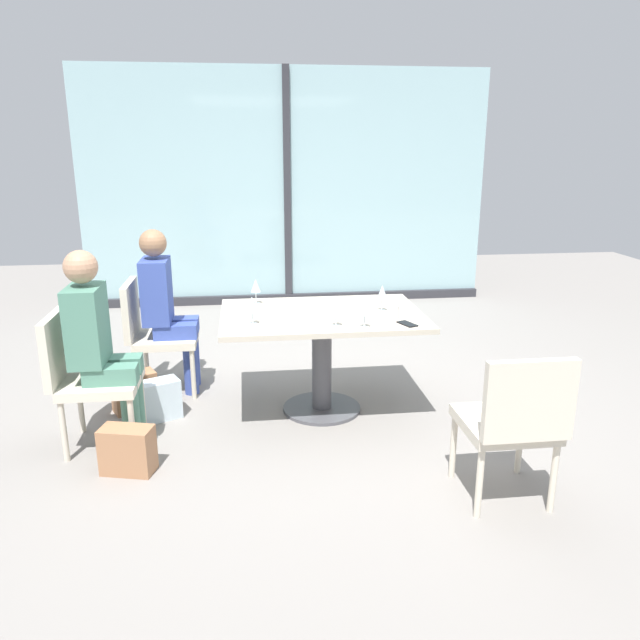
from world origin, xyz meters
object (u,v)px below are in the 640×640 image
Objects in this scene: chair_far_left at (153,330)px; coffee_cup at (393,312)px; person_far_left at (166,303)px; wine_glass_0 at (252,305)px; cell_phone_on_table at (407,324)px; handbag_0 at (135,392)px; wine_glass_4 at (365,308)px; handbag_1 at (128,450)px; wine_glass_3 at (256,286)px; chair_front_right at (514,419)px; wine_glass_2 at (382,293)px; chair_side_end at (84,372)px; dining_table_main at (322,336)px; person_side_end at (99,340)px; wine_glass_1 at (336,307)px; handbag_2 at (158,400)px.

chair_far_left is 9.67× the size of coffee_cup.
wine_glass_0 is at bearing -48.96° from person_far_left.
cell_phone_on_table is 2.02m from handbag_0.
wine_glass_4 is 1.67m from handbag_1.
wine_glass_3 is 0.96m from wine_glass_4.
chair_front_right is 6.04× the size of cell_phone_on_table.
wine_glass_2 is (1.66, -0.52, 0.37)m from chair_far_left.
handbag_0 is at bearing 145.71° from chair_front_right.
chair_side_end is 0.98m from person_far_left.
wine_glass_3 is (-0.45, 0.31, 0.30)m from dining_table_main.
person_side_end is at bearing 0.00° from chair_side_end.
wine_glass_3 is at bearing 145.45° from dining_table_main.
person_side_end is 6.81× the size of wine_glass_4.
person_far_left is 6.81× the size of wine_glass_1.
wine_glass_2 is 1.74m from handbag_2.
wine_glass_4 is 1.60m from handbag_2.
handbag_1 is at bearing -163.05° from wine_glass_1.
dining_table_main is 4.64× the size of handbag_2.
wine_glass_4 is at bearing -117.18° from wine_glass_2.
wine_glass_0 is 1.01m from cell_phone_on_table.
wine_glass_2 is at bearing 0.60° from dining_table_main.
handbag_0 is 0.90m from handbag_1.
chair_side_end is 2.02m from wine_glass_2.
chair_front_right is at bearing -59.88° from handbag_0.
handbag_0 is (-1.34, 0.17, -0.42)m from dining_table_main.
handbag_0 is at bearing -107.10° from chair_far_left.
chair_far_left is 4.70× the size of wine_glass_3.
wine_glass_0 is at bearing 149.59° from cell_phone_on_table.
handbag_1 is (-1.24, -0.72, -0.42)m from dining_table_main.
wine_glass_0 and wine_glass_2 have the same top height.
wine_glass_2 is 1.00× the size of wine_glass_3.
person_far_left is 6.81× the size of wine_glass_3.
wine_glass_1 reaches higher than chair_far_left.
chair_front_right is 4.70× the size of wine_glass_2.
coffee_cup is 0.30× the size of handbag_0.
person_far_left is 8.75× the size of cell_phone_on_table.
wine_glass_1 is 0.48m from cell_phone_on_table.
person_far_left is 0.99m from wine_glass_0.
wine_glass_1 is (1.47, 0.02, 0.16)m from person_side_end.
handbag_2 is (-0.67, 0.21, -0.72)m from wine_glass_0.
handbag_1 and handbag_2 have the same top height.
wine_glass_3 is 1.00× the size of wine_glass_4.
wine_glass_2 is at bearing -24.75° from handbag_2.
wine_glass_1 is 0.18m from wine_glass_4.
cell_phone_on_table is (-0.31, 0.97, 0.24)m from chair_front_right.
wine_glass_1 is at bearing -161.30° from coffee_cup.
handbag_2 is at bearing 162.77° from wine_glass_0.
person_far_left is 4.20× the size of handbag_0.
wine_glass_4 is (0.67, -0.69, 0.00)m from wine_glass_3.
chair_far_left reaches higher than handbag_2.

